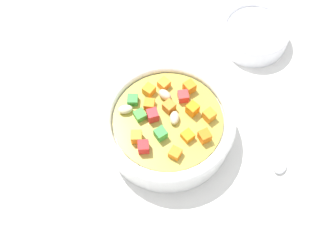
% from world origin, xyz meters
% --- Properties ---
extents(ground_plane, '(1.40, 1.40, 0.02)m').
position_xyz_m(ground_plane, '(0.00, 0.00, -0.01)').
color(ground_plane, silver).
extents(soup_bowl_main, '(0.20, 0.20, 0.07)m').
position_xyz_m(soup_bowl_main, '(0.00, -0.00, 0.03)').
color(soup_bowl_main, white).
rests_on(soup_bowl_main, ground_plane).
extents(spoon, '(0.05, 0.20, 0.01)m').
position_xyz_m(spoon, '(-0.16, 0.10, 0.00)').
color(spoon, silver).
rests_on(spoon, ground_plane).
extents(side_bowl_small, '(0.12, 0.12, 0.04)m').
position_xyz_m(side_bowl_small, '(-0.13, -0.19, 0.02)').
color(side_bowl_small, white).
rests_on(side_bowl_small, ground_plane).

